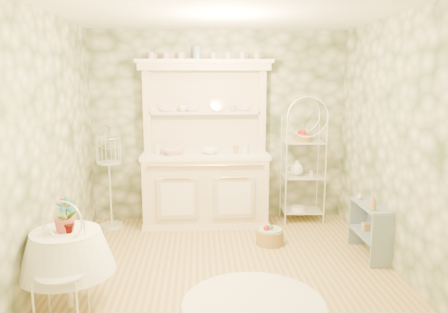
{
  "coord_description": "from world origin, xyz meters",
  "views": [
    {
      "loc": [
        -0.28,
        -4.42,
        2.04
      ],
      "look_at": [
        0.0,
        0.5,
        1.15
      ],
      "focal_mm": 35.0,
      "sensor_mm": 36.0,
      "label": 1
    }
  ],
  "objects": [
    {
      "name": "potted_geranium",
      "position": [
        -1.43,
        -0.74,
        0.85
      ],
      "size": [
        0.2,
        0.17,
        0.31
      ],
      "primitive_type": "imported",
      "rotation": [
        0.0,
        0.0,
        0.4
      ],
      "color": "#3F7238",
      "rests_on": "round_table"
    },
    {
      "name": "bottle_blue",
      "position": [
        1.68,
        0.28,
        0.65
      ],
      "size": [
        0.06,
        0.06,
        0.12
      ],
      "primitive_type": "imported",
      "rotation": [
        0.0,
        0.0,
        -0.14
      ],
      "color": "#7692C8",
      "rests_on": "side_shelf"
    },
    {
      "name": "floor_basket",
      "position": [
        0.58,
        0.69,
        0.12
      ],
      "size": [
        0.41,
        0.41,
        0.23
      ],
      "primitive_type": "cylinder",
      "rotation": [
        0.0,
        0.0,
        -0.15
      ],
      "color": "#A28140",
      "rests_on": "floor"
    },
    {
      "name": "cafe_chair",
      "position": [
        -1.44,
        -0.99,
        0.46
      ],
      "size": [
        0.51,
        0.51,
        0.92
      ],
      "primitive_type": "cube",
      "rotation": [
        0.0,
        0.0,
        -0.25
      ],
      "color": "white",
      "rests_on": "floor"
    },
    {
      "name": "birdcage_stand",
      "position": [
        -1.51,
        1.46,
        0.74
      ],
      "size": [
        0.35,
        0.35,
        1.49
      ],
      "primitive_type": "cube",
      "rotation": [
        0.0,
        0.0,
        -0.0
      ],
      "color": "white",
      "rests_on": "floor"
    },
    {
      "name": "wall_front",
      "position": [
        0.0,
        -1.8,
        1.35
      ],
      "size": [
        3.6,
        3.6,
        0.0
      ],
      "primitive_type": "plane",
      "color": "beige",
      "rests_on": "floor"
    },
    {
      "name": "wall_left",
      "position": [
        -1.8,
        0.0,
        1.35
      ],
      "size": [
        3.6,
        3.6,
        0.0
      ],
      "primitive_type": "plane",
      "color": "beige",
      "rests_on": "floor"
    },
    {
      "name": "bottle_glass",
      "position": [
        1.62,
        0.51,
        0.65
      ],
      "size": [
        0.07,
        0.07,
        0.08
      ],
      "primitive_type": "imported",
      "rotation": [
        0.0,
        0.0,
        0.03
      ],
      "color": "silver",
      "rests_on": "side_shelf"
    },
    {
      "name": "floor",
      "position": [
        0.0,
        0.0,
        0.0
      ],
      "size": [
        3.6,
        3.6,
        0.0
      ],
      "primitive_type": "plane",
      "color": "tan",
      "rests_on": "ground"
    },
    {
      "name": "bakers_rack",
      "position": [
        1.19,
        1.6,
        0.94
      ],
      "size": [
        0.61,
        0.45,
        1.89
      ],
      "primitive_type": "cube",
      "rotation": [
        0.0,
        0.0,
        -0.05
      ],
      "color": "white",
      "rests_on": "floor"
    },
    {
      "name": "wall_back",
      "position": [
        0.0,
        1.8,
        1.35
      ],
      "size": [
        3.6,
        3.6,
        0.0
      ],
      "primitive_type": "plane",
      "color": "beige",
      "rests_on": "floor"
    },
    {
      "name": "bowl_white",
      "position": [
        -0.14,
        1.5,
        1.02
      ],
      "size": [
        0.28,
        0.28,
        0.08
      ],
      "primitive_type": "imported",
      "rotation": [
        0.0,
        0.0,
        -0.19
      ],
      "color": "white",
      "rests_on": "kitchen_dresser"
    },
    {
      "name": "side_shelf",
      "position": [
        1.68,
        0.28,
        0.31
      ],
      "size": [
        0.35,
        0.74,
        0.61
      ],
      "primitive_type": "cube",
      "rotation": [
        0.0,
        0.0,
        0.12
      ],
      "color": "#7A90A1",
      "rests_on": "floor"
    },
    {
      "name": "bowl_floral",
      "position": [
        -0.64,
        1.5,
        1.02
      ],
      "size": [
        0.38,
        0.38,
        0.08
      ],
      "primitive_type": "imported",
      "rotation": [
        0.0,
        0.0,
        0.25
      ],
      "color": "white",
      "rests_on": "kitchen_dresser"
    },
    {
      "name": "wall_right",
      "position": [
        1.8,
        0.0,
        1.35
      ],
      "size": [
        3.6,
        3.6,
        0.0
      ],
      "primitive_type": "plane",
      "color": "beige",
      "rests_on": "floor"
    },
    {
      "name": "kitchen_dresser",
      "position": [
        -0.2,
        1.52,
        1.15
      ],
      "size": [
        1.87,
        0.61,
        2.29
      ],
      "primitive_type": "cube",
      "color": "beige",
      "rests_on": "floor"
    },
    {
      "name": "cup_left",
      "position": [
        -0.51,
        1.68,
        1.61
      ],
      "size": [
        0.12,
        0.12,
        0.09
      ],
      "primitive_type": "imported",
      "rotation": [
        0.0,
        0.0,
        -0.04
      ],
      "color": "white",
      "rests_on": "kitchen_dresser"
    },
    {
      "name": "lace_rug",
      "position": [
        0.2,
        -0.76,
        0.01
      ],
      "size": [
        1.75,
        1.75,
        0.01
      ],
      "primitive_type": "cylinder",
      "rotation": [
        0.0,
        0.0,
        0.43
      ],
      "color": "white",
      "rests_on": "floor"
    },
    {
      "name": "round_table",
      "position": [
        -1.46,
        -0.7,
        0.31
      ],
      "size": [
        0.62,
        0.62,
        0.62
      ],
      "primitive_type": "cylinder",
      "rotation": [
        0.0,
        0.0,
        -0.1
      ],
      "color": "white",
      "rests_on": "floor"
    },
    {
      "name": "cup_right",
      "position": [
        0.19,
        1.66,
        1.61
      ],
      "size": [
        0.11,
        0.11,
        0.08
      ],
      "primitive_type": "imported",
      "rotation": [
        0.0,
        0.0,
        0.22
      ],
      "color": "white",
      "rests_on": "kitchen_dresser"
    },
    {
      "name": "bottle_amber",
      "position": [
        1.61,
        0.07,
        0.68
      ],
      "size": [
        0.09,
        0.09,
        0.18
      ],
      "primitive_type": "imported",
      "rotation": [
        0.0,
        0.0,
        -0.22
      ],
      "color": "#B1874B",
      "rests_on": "side_shelf"
    },
    {
      "name": "ceiling",
      "position": [
        0.0,
        0.0,
        2.7
      ],
      "size": [
        3.6,
        3.6,
        0.0
      ],
      "primitive_type": "plane",
      "color": "white",
      "rests_on": "floor"
    }
  ]
}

